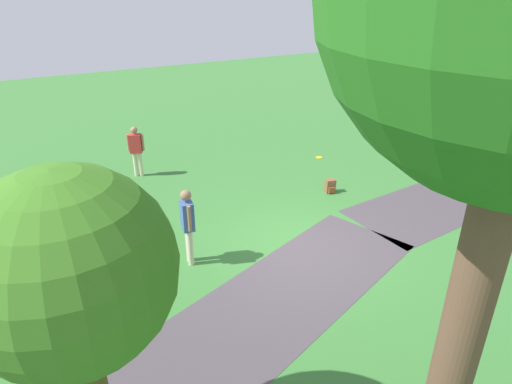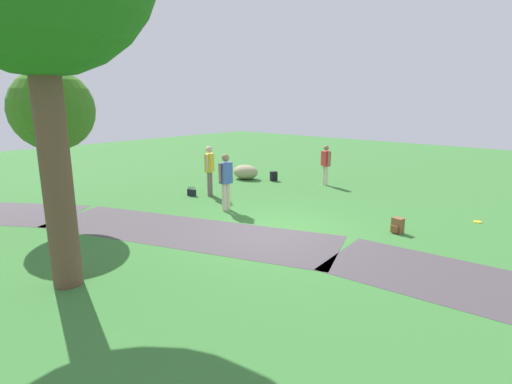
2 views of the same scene
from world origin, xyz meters
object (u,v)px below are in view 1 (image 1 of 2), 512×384
lawn_boulder (28,205)px  frisbee_on_grass (319,157)px  woman_with_handbag (90,221)px  passerby_on_path (188,222)px  backpack_by_boulder (72,192)px  lamp_post (453,97)px  handbag_on_grass (77,274)px  young_tree_near_path (71,273)px  spare_backpack_on_lawn (330,186)px  man_near_boulder (136,148)px

lawn_boulder → frisbee_on_grass: 9.23m
lawn_boulder → woman_with_handbag: bearing=110.1°
passerby_on_path → backpack_by_boulder: 5.01m
lamp_post → handbag_on_grass: (11.98, 1.00, -2.11)m
lamp_post → handbag_on_grass: bearing=4.8°
passerby_on_path → backpack_by_boulder: passerby_on_path is taller
backpack_by_boulder → young_tree_near_path: bearing=84.9°
spare_backpack_on_lawn → young_tree_near_path: bearing=35.5°
lawn_boulder → woman_with_handbag: 3.39m
frisbee_on_grass → passerby_on_path: bearing=31.5°
spare_backpack_on_lawn → lamp_post: bearing=-178.8°
passerby_on_path → lamp_post: bearing=-171.1°
man_near_boulder → handbag_on_grass: bearing=61.4°
lamp_post → passerby_on_path: (9.67, 1.52, -1.21)m
lamp_post → lawn_boulder: bearing=-11.5°
handbag_on_grass → spare_backpack_on_lawn: spare_backpack_on_lawn is taller
lamp_post → backpack_by_boulder: (11.47, -3.08, -2.05)m
spare_backpack_on_lawn → frisbee_on_grass: bearing=-119.2°
handbag_on_grass → lamp_post: bearing=-175.2°
woman_with_handbag → man_near_boulder: size_ratio=1.11×
man_near_boulder → frisbee_on_grass: man_near_boulder is taller
lamp_post → spare_backpack_on_lawn: size_ratio=9.12×
lawn_boulder → frisbee_on_grass: lawn_boulder is taller
young_tree_near_path → frisbee_on_grass: (-8.82, -7.74, -3.08)m
lawn_boulder → young_tree_near_path: bearing=92.8°
young_tree_near_path → handbag_on_grass: young_tree_near_path is taller
man_near_boulder → spare_backpack_on_lawn: 6.07m
young_tree_near_path → frisbee_on_grass: 12.13m
lawn_boulder → spare_backpack_on_lawn: (-7.87, 2.67, -0.12)m
spare_backpack_on_lawn → handbag_on_grass: bearing=7.1°
woman_with_handbag → lamp_post: bearing=-177.3°
frisbee_on_grass → lawn_boulder: bearing=-1.6°
backpack_by_boulder → spare_backpack_on_lawn: bearing=154.7°
spare_backpack_on_lawn → man_near_boulder: bearing=-40.2°
lamp_post → man_near_boulder: lamp_post is taller
woman_with_handbag → handbag_on_grass: woman_with_handbag is taller
backpack_by_boulder → man_near_boulder: bearing=-161.4°
backpack_by_boulder → lawn_boulder: bearing=23.6°
lawn_boulder → passerby_on_path: passerby_on_path is taller
lamp_post → handbag_on_grass: 12.20m
man_near_boulder → woman_with_handbag: bearing=63.8°
frisbee_on_grass → handbag_on_grass: bearing=21.2°
spare_backpack_on_lawn → woman_with_handbag: bearing=3.7°
passerby_on_path → frisbee_on_grass: passerby_on_path is taller
man_near_boulder → spare_backpack_on_lawn: man_near_boulder is taller
man_near_boulder → spare_backpack_on_lawn: size_ratio=4.05×
lamp_post → man_near_boulder: size_ratio=2.25×
woman_with_handbag → passerby_on_path: bearing=151.8°
handbag_on_grass → spare_backpack_on_lawn: bearing=-172.9°
woman_with_handbag → spare_backpack_on_lawn: (-6.73, -0.44, -0.86)m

